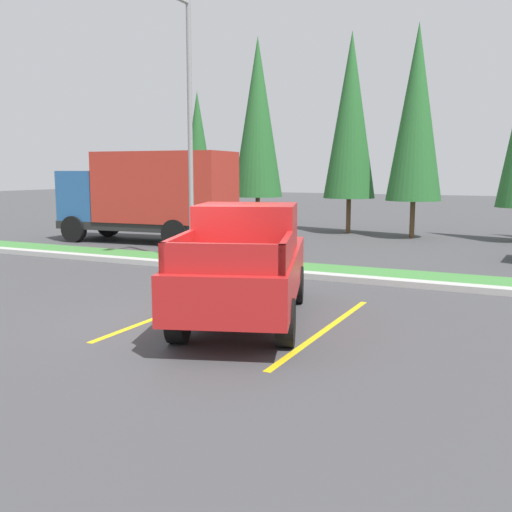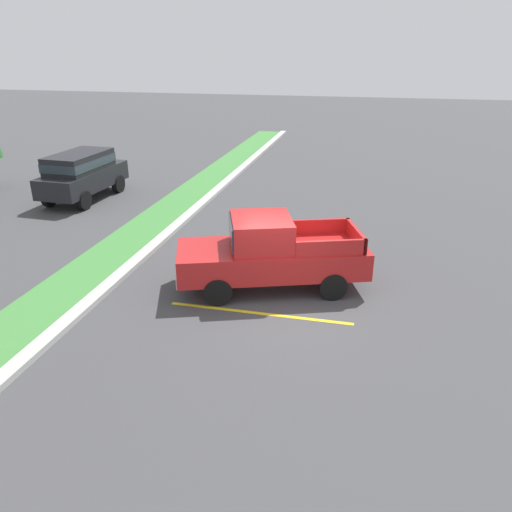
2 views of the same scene
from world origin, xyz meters
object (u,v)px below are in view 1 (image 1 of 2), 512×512
at_px(cypress_tree_center, 351,116).
at_px(pickup_truck_main, 245,263).
at_px(street_light, 187,115).
at_px(cypress_tree_right_inner, 416,113).
at_px(cypress_tree_leftmost, 198,149).
at_px(cargo_truck_distant, 150,194).
at_px(cypress_tree_left_inner, 258,118).

bearing_deg(cypress_tree_center, pickup_truck_main, -79.57).
xyz_separation_m(pickup_truck_main, street_light, (-4.52, 5.22, 3.24)).
xyz_separation_m(street_light, cypress_tree_center, (1.67, 10.27, 0.74)).
distance_m(street_light, cypress_tree_right_inner, 10.62).
xyz_separation_m(pickup_truck_main, cypress_tree_leftmost, (-9.82, 14.41, 2.68)).
distance_m(street_light, cypress_tree_leftmost, 10.62).
bearing_deg(cypress_tree_leftmost, street_light, -60.01).
relative_size(cypress_tree_leftmost, cypress_tree_right_inner, 0.75).
xyz_separation_m(cargo_truck_distant, cypress_tree_right_inner, (8.69, 5.75, 3.12)).
bearing_deg(cypress_tree_leftmost, cargo_truck_distant, -77.72).
distance_m(pickup_truck_main, cargo_truck_distant, 12.54).
bearing_deg(cypress_tree_right_inner, pickup_truck_main, -90.14).
distance_m(cypress_tree_center, cypress_tree_right_inner, 2.97).
bearing_deg(cargo_truck_distant, cypress_tree_right_inner, 33.52).
relative_size(cypress_tree_leftmost, cypress_tree_center, 0.74).
height_order(pickup_truck_main, cypress_tree_center, cypress_tree_center).
bearing_deg(cypress_tree_left_inner, cypress_tree_right_inner, -0.02).
height_order(street_light, cypress_tree_right_inner, cypress_tree_right_inner).
xyz_separation_m(cargo_truck_distant, cypress_tree_center, (5.80, 6.45, 3.17)).
distance_m(pickup_truck_main, cypress_tree_right_inner, 15.30).
relative_size(cypress_tree_leftmost, cypress_tree_left_inner, 0.74).
bearing_deg(cargo_truck_distant, pickup_truck_main, -46.25).
xyz_separation_m(cypress_tree_leftmost, cypress_tree_center, (6.97, 1.08, 1.30)).
bearing_deg(cypress_tree_right_inner, street_light, -115.46).
distance_m(cargo_truck_distant, cypress_tree_center, 9.24).
bearing_deg(cypress_tree_left_inner, pickup_truck_main, -64.95).
distance_m(cargo_truck_distant, street_light, 6.13).
relative_size(pickup_truck_main, cypress_tree_center, 0.65).
height_order(street_light, cypress_tree_left_inner, cypress_tree_left_inner).
distance_m(cypress_tree_left_inner, cypress_tree_center, 4.12).
distance_m(cargo_truck_distant, cypress_tree_right_inner, 10.88).
bearing_deg(pickup_truck_main, cypress_tree_left_inner, 115.05).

